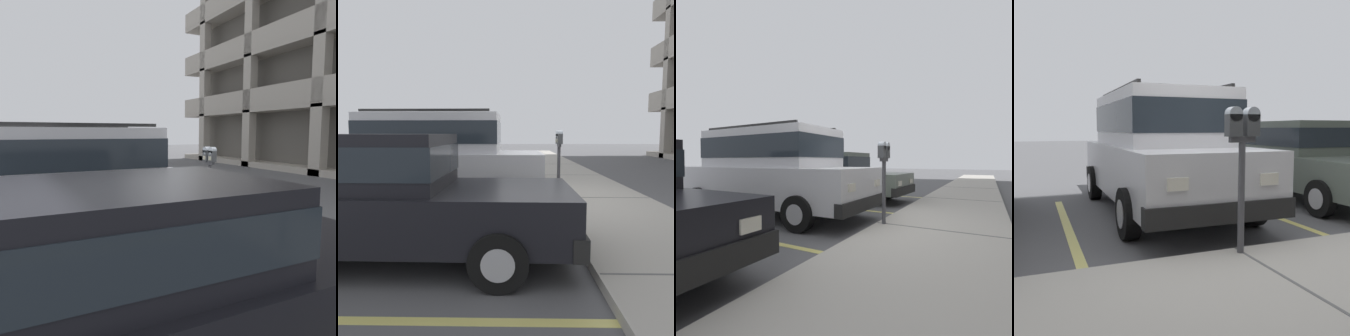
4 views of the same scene
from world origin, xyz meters
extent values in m
cube|color=#565659|center=(0.00, 0.00, -0.05)|extent=(80.00, 80.00, 0.10)
cube|color=#ADA89E|center=(0.00, 1.30, 0.06)|extent=(40.00, 2.20, 0.12)
cube|color=#606060|center=(-8.00, 1.30, 0.12)|extent=(0.03, 2.16, 0.00)
cube|color=#606060|center=(-4.00, 1.30, 0.12)|extent=(0.03, 2.16, 0.00)
cube|color=#606060|center=(0.00, 1.30, 0.12)|extent=(0.03, 2.16, 0.00)
cube|color=#DBD16B|center=(-4.68, -1.40, 0.00)|extent=(0.12, 4.80, 0.01)
cube|color=#DBD16B|center=(-1.56, -1.40, 0.00)|extent=(0.12, 4.80, 0.01)
cube|color=#DBD16B|center=(1.56, -1.40, 0.00)|extent=(0.12, 4.80, 0.01)
cube|color=silver|center=(-0.03, -2.38, 0.73)|extent=(1.89, 4.72, 0.80)
cube|color=silver|center=(-0.03, -2.43, 1.55)|extent=(1.65, 2.93, 0.84)
cube|color=#232B33|center=(-0.03, -2.43, 1.57)|extent=(1.67, 2.95, 0.46)
cube|color=black|center=(0.00, -0.07, 0.45)|extent=(1.88, 0.18, 0.24)
cube|color=black|center=(-0.05, -4.69, 0.45)|extent=(1.88, 0.18, 0.24)
cube|color=silver|center=(0.57, -0.03, 0.81)|extent=(0.24, 0.03, 0.14)
cube|color=silver|center=(-0.57, -0.02, 0.81)|extent=(0.24, 0.03, 0.14)
cylinder|color=black|center=(0.89, -0.93, 0.33)|extent=(0.21, 0.66, 0.66)
cylinder|color=#B2B2B7|center=(0.89, -0.93, 0.33)|extent=(0.22, 0.37, 0.36)
cylinder|color=black|center=(-0.91, -0.92, 0.33)|extent=(0.21, 0.66, 0.66)
cylinder|color=#B2B2B7|center=(-0.91, -0.92, 0.33)|extent=(0.22, 0.37, 0.36)
cylinder|color=black|center=(0.86, -3.85, 0.33)|extent=(0.21, 0.66, 0.66)
cylinder|color=#B2B2B7|center=(0.86, -3.85, 0.33)|extent=(0.22, 0.37, 0.36)
cylinder|color=black|center=(-0.94, -3.83, 0.33)|extent=(0.21, 0.66, 0.66)
cylinder|color=#B2B2B7|center=(-0.94, -3.83, 0.33)|extent=(0.22, 0.37, 0.36)
cube|color=black|center=(0.66, -2.44, 2.01)|extent=(0.08, 2.62, 0.05)
cube|color=black|center=(-0.71, -2.43, 2.01)|extent=(0.08, 2.62, 0.05)
cube|color=#5B665B|center=(-3.07, -2.29, 0.60)|extent=(1.85, 4.46, 0.60)
cube|color=#5B665B|center=(-3.08, -2.59, 1.22)|extent=(1.56, 2.03, 0.64)
cube|color=#232B33|center=(-3.08, -2.59, 1.24)|extent=(1.59, 2.06, 0.35)
cube|color=black|center=(-2.99, -0.13, 0.42)|extent=(1.74, 0.22, 0.24)
cube|color=black|center=(-3.14, -4.45, 0.42)|extent=(1.74, 0.22, 0.24)
cube|color=silver|center=(-2.47, -0.10, 0.66)|extent=(0.24, 0.04, 0.14)
cube|color=silver|center=(-3.52, -0.06, 0.66)|extent=(0.24, 0.04, 0.14)
cylinder|color=black|center=(-2.19, -0.96, 0.30)|extent=(0.18, 0.61, 0.60)
cylinder|color=#B2B2B7|center=(-2.19, -0.96, 0.30)|extent=(0.19, 0.34, 0.33)
cylinder|color=black|center=(-3.85, -0.90, 0.30)|extent=(0.18, 0.61, 0.60)
cylinder|color=#B2B2B7|center=(-3.85, -0.90, 0.30)|extent=(0.19, 0.34, 0.33)
cylinder|color=black|center=(-2.28, -3.68, 0.30)|extent=(0.18, 0.61, 0.60)
cylinder|color=#B2B2B7|center=(-2.28, -3.68, 0.30)|extent=(0.19, 0.34, 0.33)
cylinder|color=black|center=(-3.95, -3.62, 0.30)|extent=(0.18, 0.61, 0.60)
cylinder|color=#B2B2B7|center=(-3.95, -3.62, 0.30)|extent=(0.19, 0.34, 0.33)
cube|color=black|center=(3.34, 0.00, 0.42)|extent=(1.74, 0.18, 0.24)
cube|color=silver|center=(2.81, 0.05, 0.66)|extent=(0.24, 0.03, 0.14)
cylinder|color=black|center=(2.50, -0.79, 0.30)|extent=(0.17, 0.60, 0.60)
cylinder|color=#B2B2B7|center=(2.50, -0.79, 0.30)|extent=(0.18, 0.33, 0.33)
cylinder|color=#47474C|center=(0.02, 0.35, 0.69)|extent=(0.07, 0.07, 1.14)
cube|color=#47474C|center=(0.02, 0.35, 1.29)|extent=(0.28, 0.06, 0.06)
cube|color=#424447|center=(-0.08, 0.35, 1.43)|extent=(0.15, 0.11, 0.22)
cylinder|color=#9EA8B2|center=(-0.08, 0.35, 1.54)|extent=(0.15, 0.11, 0.15)
cube|color=#B7B293|center=(-0.08, 0.29, 1.39)|extent=(0.08, 0.01, 0.08)
cube|color=#424447|center=(0.12, 0.35, 1.43)|extent=(0.15, 0.11, 0.22)
cylinder|color=#9EA8B2|center=(0.12, 0.35, 1.54)|extent=(0.15, 0.11, 0.15)
cube|color=#B7B293|center=(0.12, 0.29, 1.39)|extent=(0.08, 0.01, 0.08)
camera|label=1|loc=(5.51, -3.31, 1.89)|focal=35.00mm
camera|label=2|loc=(7.22, -0.68, 1.55)|focal=35.00mm
camera|label=3|loc=(4.54, 2.01, 1.26)|focal=28.00mm
camera|label=4|loc=(1.98, 3.62, 1.40)|focal=40.00mm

